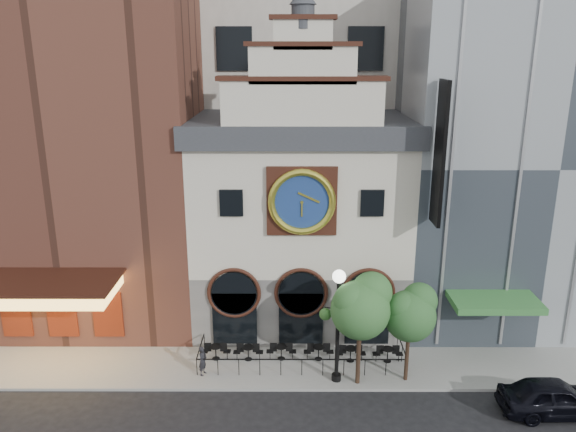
# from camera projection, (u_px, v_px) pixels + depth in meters

# --- Properties ---
(ground) EXTENTS (120.00, 120.00, 0.00)m
(ground) POSITION_uv_depth(u_px,v_px,m) (302.00, 392.00, 27.29)
(ground) COLOR black
(ground) RESTS_ON ground
(sidewalk) EXTENTS (44.00, 5.00, 0.15)m
(sidewalk) POSITION_uv_depth(u_px,v_px,m) (301.00, 363.00, 29.66)
(sidewalk) COLOR gray
(sidewalk) RESTS_ON ground
(clock_building) EXTENTS (12.60, 8.78, 18.65)m
(clock_building) POSITION_uv_depth(u_px,v_px,m) (300.00, 214.00, 32.86)
(clock_building) COLOR #605E5B
(clock_building) RESTS_ON ground
(theater_building) EXTENTS (14.00, 15.60, 25.00)m
(theater_building) POSITION_uv_depth(u_px,v_px,m) (81.00, 108.00, 33.24)
(theater_building) COLOR brown
(theater_building) RESTS_ON ground
(retail_building) EXTENTS (14.00, 14.40, 20.00)m
(retail_building) POSITION_uv_depth(u_px,v_px,m) (514.00, 150.00, 33.91)
(retail_building) COLOR gray
(retail_building) RESTS_ON ground
(cafe_railing) EXTENTS (10.60, 2.60, 0.90)m
(cafe_railing) POSITION_uv_depth(u_px,v_px,m) (301.00, 354.00, 29.51)
(cafe_railing) COLOR black
(cafe_railing) RESTS_ON sidewalk
(bistro_0) EXTENTS (1.58, 0.68, 0.90)m
(bistro_0) POSITION_uv_depth(u_px,v_px,m) (216.00, 351.00, 29.75)
(bistro_0) COLOR black
(bistro_0) RESTS_ON sidewalk
(bistro_1) EXTENTS (1.58, 0.68, 0.90)m
(bistro_1) POSITION_uv_depth(u_px,v_px,m) (248.00, 352.00, 29.68)
(bistro_1) COLOR black
(bistro_1) RESTS_ON sidewalk
(bistro_2) EXTENTS (1.58, 0.68, 0.90)m
(bistro_2) POSITION_uv_depth(u_px,v_px,m) (281.00, 351.00, 29.75)
(bistro_2) COLOR black
(bistro_2) RESTS_ON sidewalk
(bistro_3) EXTENTS (1.58, 0.68, 0.90)m
(bistro_3) POSITION_uv_depth(u_px,v_px,m) (319.00, 352.00, 29.71)
(bistro_3) COLOR black
(bistro_3) RESTS_ON sidewalk
(bistro_4) EXTENTS (1.58, 0.68, 0.90)m
(bistro_4) POSITION_uv_depth(u_px,v_px,m) (351.00, 353.00, 29.56)
(bistro_4) COLOR black
(bistro_4) RESTS_ON sidewalk
(bistro_5) EXTENTS (1.58, 0.68, 0.90)m
(bistro_5) POSITION_uv_depth(u_px,v_px,m) (388.00, 354.00, 29.51)
(bistro_5) COLOR black
(bistro_5) RESTS_ON sidewalk
(car_right) EXTENTS (5.02, 2.08, 1.70)m
(car_right) POSITION_uv_depth(u_px,v_px,m) (555.00, 397.00, 25.41)
(car_right) COLOR black
(car_right) RESTS_ON ground
(pedestrian) EXTENTS (0.54, 0.66, 1.55)m
(pedestrian) POSITION_uv_depth(u_px,v_px,m) (203.00, 361.00, 28.26)
(pedestrian) COLOR black
(pedestrian) RESTS_ON sidewalk
(lamppost) EXTENTS (1.78, 1.13, 5.90)m
(lamppost) POSITION_uv_depth(u_px,v_px,m) (338.00, 314.00, 26.93)
(lamppost) COLOR black
(lamppost) RESTS_ON sidewalk
(tree_left) EXTENTS (2.97, 2.86, 5.72)m
(tree_left) POSITION_uv_depth(u_px,v_px,m) (361.00, 305.00, 26.60)
(tree_left) COLOR #382619
(tree_left) RESTS_ON sidewalk
(tree_right) EXTENTS (2.62, 2.53, 5.05)m
(tree_right) POSITION_uv_depth(u_px,v_px,m) (411.00, 312.00, 27.02)
(tree_right) COLOR #382619
(tree_right) RESTS_ON sidewalk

